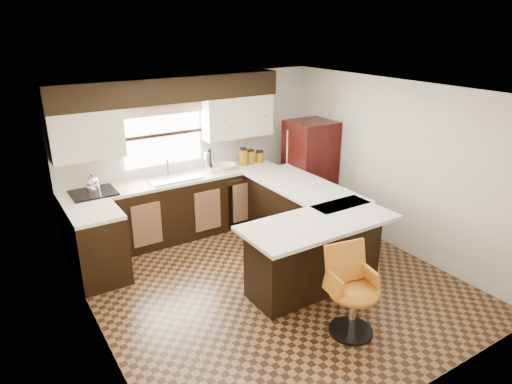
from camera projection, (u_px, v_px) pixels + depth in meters
floor at (272, 283)px, 5.81m from camera, size 4.40×4.40×0.00m
ceiling at (275, 92)px, 4.97m from camera, size 4.40×4.40×0.00m
wall_back at (194, 152)px, 7.13m from camera, size 4.40×0.00×4.40m
wall_front at (428, 278)px, 3.65m from camera, size 4.40×0.00×4.40m
wall_left at (91, 237)px, 4.34m from camera, size 0.00×4.40×4.40m
wall_right at (396, 166)px, 6.44m from camera, size 0.00×4.40×4.40m
base_cab_back at (178, 209)px, 6.93m from camera, size 3.30×0.60×0.90m
base_cab_left at (99, 248)px, 5.74m from camera, size 0.60×0.70×0.90m
counter_back at (176, 179)px, 6.77m from camera, size 3.30×0.60×0.04m
counter_left at (94, 213)px, 5.58m from camera, size 0.60×0.70×0.04m
soffit at (170, 89)px, 6.43m from camera, size 3.40×0.35×0.36m
upper_cab_left at (86, 135)px, 6.00m from camera, size 0.94×0.35×0.64m
upper_cab_right at (237, 116)px, 7.15m from camera, size 1.14×0.35×0.64m
window_pane at (163, 135)px, 6.74m from camera, size 1.20×0.02×0.90m
valance at (162, 109)px, 6.57m from camera, size 1.30×0.06×0.18m
sink at (173, 178)px, 6.71m from camera, size 0.75×0.45×0.03m
dishwasher at (244, 203)px, 7.21m from camera, size 0.58×0.03×0.78m
cooktop at (93, 193)px, 6.14m from camera, size 0.58×0.50×0.02m
peninsula_long at (300, 218)px, 6.60m from camera, size 0.60×1.95×0.90m
peninsula_return at (314, 255)px, 5.57m from camera, size 1.65×0.60×0.90m
counter_pen_long at (304, 187)px, 6.46m from camera, size 0.84×1.95×0.04m
counter_pen_return at (319, 223)px, 5.32m from camera, size 1.89×0.84×0.04m
refrigerator at (310, 170)px, 7.55m from camera, size 0.70×0.67×1.63m
bar_chair at (354, 293)px, 4.72m from camera, size 0.60×0.60×0.97m
kettle at (92, 183)px, 6.09m from camera, size 0.18×0.18×0.24m
percolator at (210, 161)px, 6.98m from camera, size 0.14×0.14×0.33m
mixing_bowl at (227, 166)px, 7.18m from camera, size 0.37×0.37×0.07m
canister_large at (244, 157)px, 7.32m from camera, size 0.14×0.14×0.25m
canister_med at (250, 157)px, 7.39m from camera, size 0.14×0.14×0.21m
canister_small at (260, 157)px, 7.49m from camera, size 0.14×0.14×0.16m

